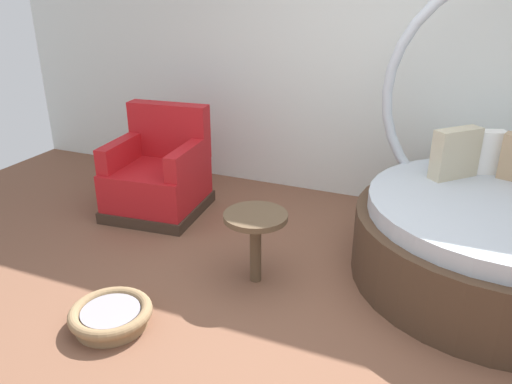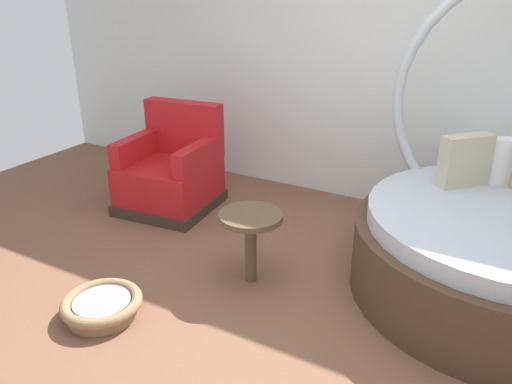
{
  "view_description": "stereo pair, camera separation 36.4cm",
  "coord_description": "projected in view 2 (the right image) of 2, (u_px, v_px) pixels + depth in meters",
  "views": [
    {
      "loc": [
        0.71,
        -2.46,
        1.98
      ],
      "look_at": [
        -0.6,
        0.62,
        0.55
      ],
      "focal_mm": 35.2,
      "sensor_mm": 36.0,
      "label": 1
    },
    {
      "loc": [
        1.04,
        -2.3,
        1.98
      ],
      "look_at": [
        -0.6,
        0.62,
        0.55
      ],
      "focal_mm": 35.2,
      "sensor_mm": 36.0,
      "label": 2
    }
  ],
  "objects": [
    {
      "name": "side_table",
      "position": [
        251.0,
        226.0,
        3.42
      ],
      "size": [
        0.44,
        0.44,
        0.52
      ],
      "color": "brown",
      "rests_on": "ground_plane"
    },
    {
      "name": "back_wall",
      "position": [
        407.0,
        40.0,
        4.24
      ],
      "size": [
        8.0,
        0.12,
        3.01
      ],
      "primitive_type": "cube",
      "color": "silver",
      "rests_on": "ground_plane"
    },
    {
      "name": "pet_basket",
      "position": [
        102.0,
        305.0,
        3.18
      ],
      "size": [
        0.51,
        0.51,
        0.13
      ],
      "color": "#8E704C",
      "rests_on": "ground_plane"
    },
    {
      "name": "red_armchair",
      "position": [
        172.0,
        172.0,
        4.63
      ],
      "size": [
        0.87,
        0.87,
        0.94
      ],
      "color": "#38281E",
      "rests_on": "ground_plane"
    },
    {
      "name": "round_daybed",
      "position": [
        507.0,
        236.0,
        3.32
      ],
      "size": [
        1.95,
        1.95,
        2.13
      ],
      "color": "#473323",
      "rests_on": "ground_plane"
    },
    {
      "name": "ground_plane",
      "position": [
        292.0,
        329.0,
        3.09
      ],
      "size": [
        8.0,
        8.0,
        0.02
      ],
      "primitive_type": "cube",
      "color": "brown"
    }
  ]
}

